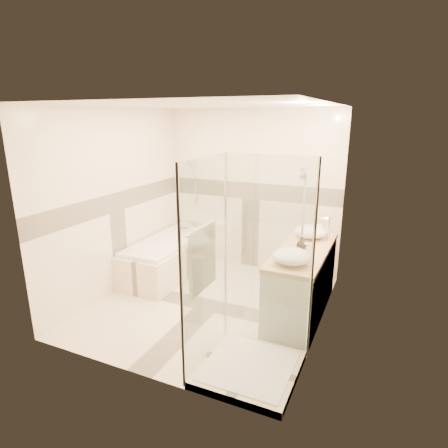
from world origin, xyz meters
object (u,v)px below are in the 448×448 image
at_px(amenity_bottle_a, 300,245).
at_px(bathtub, 168,255).
at_px(amenity_bottle_b, 302,243).
at_px(vanity, 302,281).
at_px(vessel_sink_far, 291,256).
at_px(vessel_sink_near, 311,231).
at_px(shower_enclosure, 241,320).

bearing_deg(amenity_bottle_a, bathtub, 168.04).
xyz_separation_m(bathtub, amenity_bottle_b, (2.13, -0.40, 0.62)).
bearing_deg(amenity_bottle_a, vanity, 78.85).
height_order(vanity, amenity_bottle_b, amenity_bottle_b).
bearing_deg(vessel_sink_far, amenity_bottle_b, 90.00).
distance_m(vanity, vessel_sink_near, 0.69).
relative_size(bathtub, shower_enclosure, 0.83).
distance_m(shower_enclosure, amenity_bottle_a, 1.27).
xyz_separation_m(bathtub, shower_enclosure, (1.86, -1.62, 0.20)).
xyz_separation_m(bathtub, vessel_sink_far, (2.13, -0.87, 0.63)).
height_order(shower_enclosure, amenity_bottle_a, shower_enclosure).
bearing_deg(bathtub, vessel_sink_far, -22.21).
bearing_deg(vessel_sink_far, shower_enclosure, -109.96).
xyz_separation_m(vanity, vessel_sink_far, (-0.02, -0.52, 0.51)).
height_order(amenity_bottle_a, amenity_bottle_b, amenity_bottle_b).
distance_m(vessel_sink_near, vessel_sink_far, 0.99).
relative_size(vessel_sink_far, amenity_bottle_b, 2.59).
bearing_deg(vessel_sink_near, amenity_bottle_a, -90.00).
distance_m(vessel_sink_near, amenity_bottle_b, 0.52).
xyz_separation_m(vanity, amenity_bottle_a, (-0.02, -0.10, 0.49)).
bearing_deg(bathtub, vanity, -9.25).
height_order(vanity, vessel_sink_far, vessel_sink_far).
xyz_separation_m(vanity, vessel_sink_near, (-0.02, 0.47, 0.51)).
bearing_deg(vessel_sink_far, vanity, 87.80).
bearing_deg(amenity_bottle_b, vessel_sink_far, -90.00).
distance_m(amenity_bottle_a, amenity_bottle_b, 0.05).
height_order(shower_enclosure, vessel_sink_far, shower_enclosure).
bearing_deg(amenity_bottle_a, amenity_bottle_b, 90.00).
bearing_deg(vessel_sink_far, amenity_bottle_a, 90.00).
bearing_deg(vessel_sink_near, vessel_sink_far, -90.00).
bearing_deg(bathtub, shower_enclosure, -41.10).
bearing_deg(amenity_bottle_a, vessel_sink_far, -90.00).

